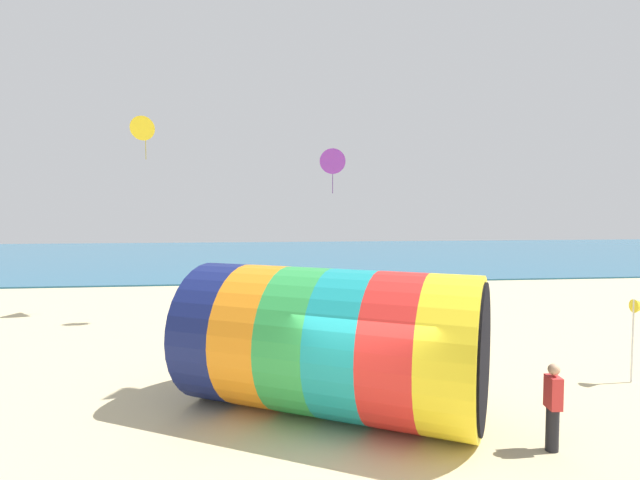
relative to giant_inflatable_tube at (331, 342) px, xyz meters
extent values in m
plane|color=#CCBA8C|center=(0.29, -1.45, -1.64)|extent=(120.00, 120.00, 0.00)
cube|color=#236084|center=(0.29, 39.84, -1.59)|extent=(120.00, 40.00, 0.10)
cylinder|color=navy|center=(-2.39, 1.32, 0.00)|extent=(2.53, 3.39, 3.27)
cylinder|color=orange|center=(-1.45, 0.80, 0.00)|extent=(2.53, 3.39, 3.27)
cylinder|color=green|center=(-0.50, 0.27, 0.00)|extent=(2.53, 3.39, 3.27)
cylinder|color=teal|center=(0.45, -0.25, 0.00)|extent=(2.53, 3.39, 3.27)
cylinder|color=red|center=(1.40, -0.77, 0.00)|extent=(2.53, 3.39, 3.27)
cylinder|color=yellow|center=(2.35, -1.30, 0.00)|extent=(2.53, 3.39, 3.27)
cylinder|color=black|center=(2.84, -1.57, 0.00)|extent=(1.51, 2.66, 3.01)
cylinder|color=black|center=(3.93, -2.21, -1.23)|extent=(0.24, 0.24, 0.82)
cube|color=red|center=(3.93, -2.21, -0.51)|extent=(0.26, 0.38, 0.62)
sphere|color=tan|center=(3.93, -2.21, -0.07)|extent=(0.22, 0.22, 0.22)
cone|color=purple|center=(1.76, 12.27, 5.32)|extent=(1.38, 1.62, 1.46)
cylinder|color=#4C1E6B|center=(1.76, 12.27, 4.36)|extent=(0.03, 0.03, 1.28)
cone|color=yellow|center=(-6.66, 12.32, 6.67)|extent=(1.12, 1.39, 1.35)
cylinder|color=olive|center=(-6.66, 12.32, 5.79)|extent=(0.03, 0.03, 1.17)
cylinder|color=#726651|center=(-2.83, 11.54, -1.21)|extent=(0.24, 0.24, 0.85)
cube|color=#338C4C|center=(-2.83, 11.54, -0.46)|extent=(0.24, 0.37, 0.64)
sphere|color=tan|center=(-2.83, 11.54, -0.01)|extent=(0.23, 0.23, 0.23)
cylinder|color=silver|center=(8.19, 1.09, -0.52)|extent=(0.05, 0.05, 2.23)
camera|label=1|loc=(-1.52, -10.86, 2.93)|focal=28.00mm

